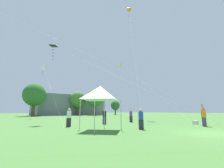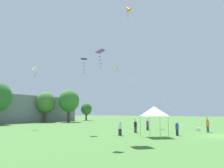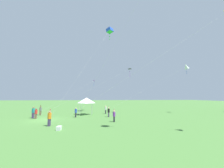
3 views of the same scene
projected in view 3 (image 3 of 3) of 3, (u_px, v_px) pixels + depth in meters
name	position (u px, v px, depth m)	size (l,w,h in m)	color
ground_plane	(45.00, 120.00, 18.26)	(220.00, 220.00, 0.00)	#427033
festival_tent	(86.00, 100.00, 23.82)	(2.41, 2.41, 3.20)	#B7B7BC
cooler_box	(59.00, 128.00, 12.64)	(0.63, 0.41, 0.38)	white
person_purple_shirt	(114.00, 115.00, 16.84)	(0.36, 0.36, 1.75)	#282833
person_white_shirt	(106.00, 109.00, 24.92)	(0.38, 0.38, 1.60)	#282833
person_teal_shirt	(33.00, 112.00, 19.85)	(0.42, 0.42, 1.77)	#473860
person_orange_shirt	(49.00, 118.00, 14.46)	(0.41, 0.41, 2.00)	#473860
person_grey_shirt	(41.00, 110.00, 23.03)	(0.38, 0.38, 1.83)	brown
person_blue_shirt	(76.00, 112.00, 20.75)	(0.36, 0.36, 1.53)	#282833
person_red_shirt	(36.00, 113.00, 19.25)	(0.37, 0.37, 1.57)	brown
person_black_shirt	(109.00, 112.00, 21.00)	(0.37, 0.37, 1.80)	#473860
kite_purple_delta_2	(94.00, 81.00, 32.08)	(10.77, 9.96, 7.84)	silver
kite_blue_box_3	(110.00, 31.00, 28.94)	(12.78, 9.55, 19.31)	silver
kite_white_diamond_4	(186.00, 67.00, 26.72)	(2.14, 18.58, 10.53)	silver
kite_black_delta_5	(129.00, 69.00, 26.74)	(5.24, 16.99, 9.49)	silver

